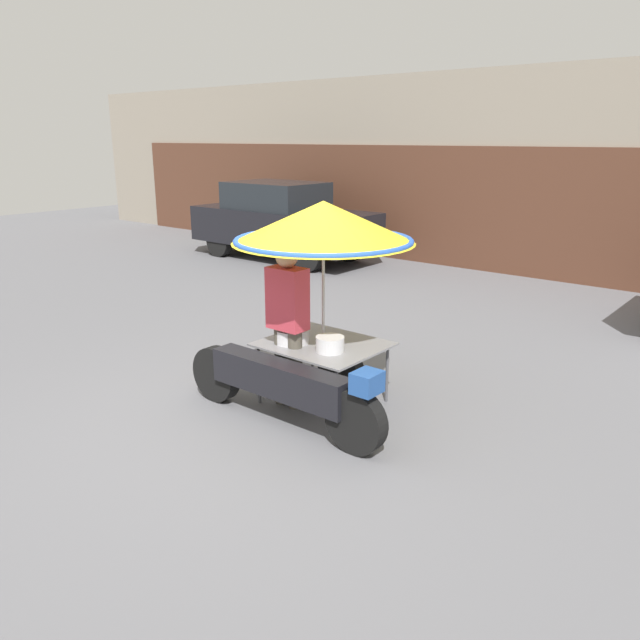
% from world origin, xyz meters
% --- Properties ---
extents(ground_plane, '(36.00, 36.00, 0.00)m').
position_xyz_m(ground_plane, '(0.00, 0.00, 0.00)').
color(ground_plane, slate).
extents(shopfront_building, '(28.00, 2.06, 3.81)m').
position_xyz_m(shopfront_building, '(0.00, 8.85, 1.90)').
color(shopfront_building, gray).
rests_on(shopfront_building, ground).
extents(vendor_motorcycle_cart, '(2.30, 1.72, 2.01)m').
position_xyz_m(vendor_motorcycle_cart, '(0.20, 0.74, 1.53)').
color(vendor_motorcycle_cart, black).
rests_on(vendor_motorcycle_cart, ground).
extents(vendor_person, '(0.38, 0.22, 1.61)m').
position_xyz_m(vendor_person, '(-0.03, 0.55, 0.90)').
color(vendor_person, '#4C473D').
rests_on(vendor_person, ground).
extents(parked_car, '(4.19, 1.65, 1.64)m').
position_xyz_m(parked_car, '(-5.36, 6.26, 0.83)').
color(parked_car, black).
rests_on(parked_car, ground).
extents(potted_plant, '(0.63, 0.63, 0.80)m').
position_xyz_m(potted_plant, '(-8.52, 7.27, 0.44)').
color(potted_plant, '#2D2D33').
rests_on(potted_plant, ground).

